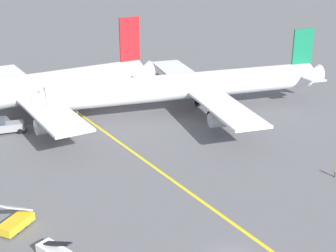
# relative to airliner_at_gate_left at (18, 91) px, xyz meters

# --- Properties ---
(taxiway_stripe) EXTENTS (6.07, 119.89, 0.01)m
(taxiway_stripe) POSITION_rel_airliner_at_gate_left_xyz_m (12.64, -44.49, -5.59)
(taxiway_stripe) COLOR yellow
(taxiway_stripe) RESTS_ON ground
(airliner_at_gate_left) EXTENTS (56.32, 47.23, 17.33)m
(airliner_at_gate_left) POSITION_rel_airliner_at_gate_left_xyz_m (0.00, 0.00, 0.00)
(airliner_at_gate_left) COLOR white
(airliner_at_gate_left) RESTS_ON ground
(airliner_being_pushed) EXTENTS (57.87, 46.06, 15.16)m
(airliner_being_pushed) POSITION_rel_airliner_at_gate_left_xyz_m (29.52, -12.34, -0.14)
(airliner_being_pushed) COLOR white
(airliner_being_pushed) RESTS_ON ground
(pushback_tug) EXTENTS (8.97, 3.62, 2.98)m
(pushback_tug) POSITION_rel_airliner_at_gate_left_xyz_m (-3.92, -5.27, -4.33)
(pushback_tug) COLOR gray
(pushback_tug) RESTS_ON ground
(gse_stair_truck_yellow) EXTENTS (4.81, 4.27, 4.06)m
(gse_stair_truck_yellow) POSITION_rel_airliner_at_gate_left_xyz_m (-9.92, -36.85, -4.57)
(gse_stair_truck_yellow) COLOR gold
(gse_stair_truck_yellow) RESTS_ON ground
(gse_belt_loader_portside) EXTENTS (3.07, 5.05, 3.02)m
(gse_belt_loader_portside) POSITION_rel_airliner_at_gate_left_xyz_m (-7.75, -44.41, -4.77)
(gse_belt_loader_portside) COLOR silver
(gse_belt_loader_portside) RESTS_ON ground
(ground_crew_wing_walker_right) EXTENTS (0.36, 0.36, 1.64)m
(ground_crew_wing_walker_right) POSITION_rel_airliner_at_gate_left_xyz_m (32.90, -45.99, -4.75)
(ground_crew_wing_walker_right) COLOR #4C4C51
(ground_crew_wing_walker_right) RESTS_ON ground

